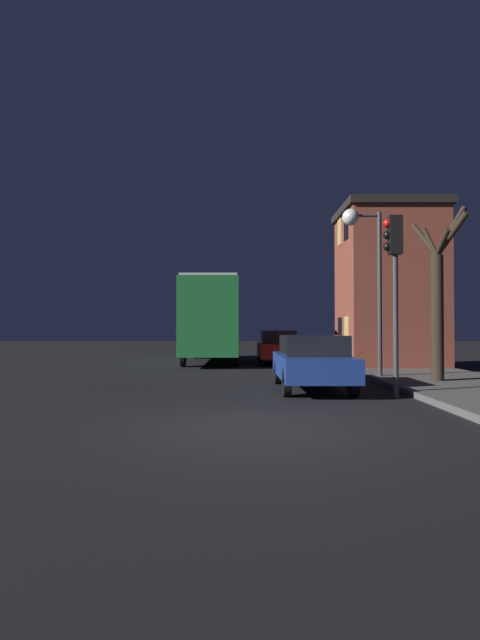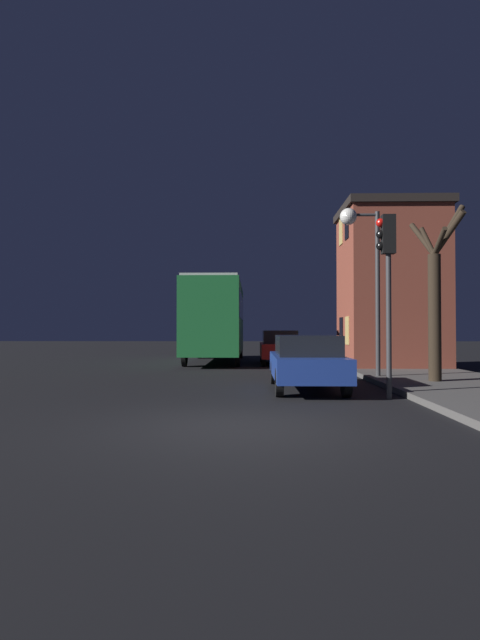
% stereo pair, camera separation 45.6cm
% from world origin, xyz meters
% --- Properties ---
extents(ground_plane, '(120.00, 120.00, 0.00)m').
position_xyz_m(ground_plane, '(0.00, 0.00, 0.00)').
color(ground_plane, black).
extents(brick_building, '(3.95, 3.92, 6.44)m').
position_xyz_m(brick_building, '(5.82, 12.00, 3.39)').
color(brick_building, brown).
rests_on(brick_building, sidewalk).
extents(streetlamp, '(1.23, 0.53, 5.23)m').
position_xyz_m(streetlamp, '(3.59, 7.32, 4.17)').
color(streetlamp, '#38383A').
rests_on(streetlamp, sidewalk).
extents(traffic_light, '(0.43, 0.24, 4.23)m').
position_xyz_m(traffic_light, '(3.33, 3.30, 3.04)').
color(traffic_light, '#38383A').
rests_on(traffic_light, ground).
extents(bare_tree, '(1.30, 2.40, 5.00)m').
position_xyz_m(bare_tree, '(5.38, 5.86, 2.56)').
color(bare_tree, '#2D2319').
rests_on(bare_tree, sidewalk).
extents(bus, '(2.48, 9.51, 3.86)m').
position_xyz_m(bus, '(-1.53, 16.12, 2.28)').
color(bus, '#1E6B33').
rests_on(bus, ground).
extents(car_near_lane, '(1.75, 4.36, 1.44)m').
position_xyz_m(car_near_lane, '(1.64, 4.87, 0.77)').
color(car_near_lane, navy).
rests_on(car_near_lane, ground).
extents(car_mid_lane, '(1.72, 4.30, 1.55)m').
position_xyz_m(car_mid_lane, '(1.48, 14.79, 0.80)').
color(car_mid_lane, '#B21E19').
rests_on(car_mid_lane, ground).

